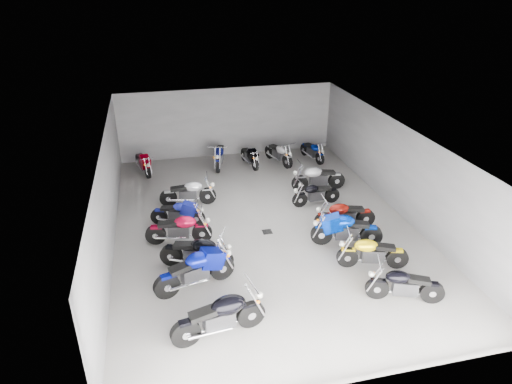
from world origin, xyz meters
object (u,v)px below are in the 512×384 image
motorcycle_right_b (372,253)px  motorcycle_left_a (220,316)px  motorcycle_right_c (346,230)px  motorcycle_right_d (344,215)px  motorcycle_right_f (318,178)px  motorcycle_right_a (404,285)px  motorcycle_back_c (220,155)px  motorcycle_left_d (180,229)px  motorcycle_back_f (313,151)px  motorcycle_left_b (196,270)px  motorcycle_back_e (279,153)px  motorcycle_left_c (197,252)px  motorcycle_left_f (189,193)px  motorcycle_right_e (316,194)px  motorcycle_back_d (250,156)px  motorcycle_back_a (143,163)px  motorcycle_left_e (178,213)px  drain_grate (267,232)px

motorcycle_right_b → motorcycle_left_a: bearing=125.9°
motorcycle_right_c → motorcycle_right_d: bearing=-4.7°
motorcycle_right_f → motorcycle_right_a: bearing=-178.2°
motorcycle_back_c → motorcycle_left_d: bearing=84.6°
motorcycle_back_f → motorcycle_left_b: bearing=39.9°
motorcycle_left_a → motorcycle_right_a: 4.95m
motorcycle_right_c → motorcycle_back_e: (-0.19, 7.15, -0.05)m
motorcycle_left_c → motorcycle_left_f: motorcycle_left_c is taller
motorcycle_left_f → motorcycle_right_e: (4.63, -1.07, -0.05)m
motorcycle_right_e → motorcycle_back_d: (-1.56, 4.32, -0.00)m
motorcycle_left_a → motorcycle_back_d: (3.01, 10.31, -0.12)m
motorcycle_back_c → motorcycle_back_a: bearing=14.8°
motorcycle_right_d → motorcycle_back_e: motorcycle_right_d is taller
motorcycle_left_e → motorcycle_left_f: motorcycle_left_f is taller
motorcycle_left_a → motorcycle_back_e: 11.15m
motorcycle_right_a → motorcycle_right_f: 7.02m
motorcycle_right_b → motorcycle_right_d: bearing=12.8°
motorcycle_left_f → motorcycle_right_e: 4.76m
motorcycle_left_a → motorcycle_left_f: bearing=170.2°
motorcycle_right_b → motorcycle_right_c: 1.36m
motorcycle_right_d → motorcycle_back_c: 7.22m
motorcycle_right_b → motorcycle_back_d: 8.71m
motorcycle_left_b → motorcycle_back_d: bearing=140.8°
motorcycle_back_f → motorcycle_back_c: bearing=-16.0°
motorcycle_left_d → motorcycle_back_d: motorcycle_left_d is taller
motorcycle_left_e → motorcycle_back_e: 6.77m
motorcycle_right_b → drain_grate: bearing=58.6°
drain_grate → motorcycle_right_d: 2.67m
motorcycle_left_b → motorcycle_back_f: 10.46m
motorcycle_right_b → motorcycle_right_a: bearing=-159.2°
motorcycle_right_a → motorcycle_right_b: (-0.15, 1.59, 0.01)m
motorcycle_left_f → motorcycle_back_a: (-1.63, 3.50, -0.03)m
motorcycle_left_a → motorcycle_left_c: size_ratio=1.12×
motorcycle_right_c → motorcycle_back_d: 7.35m
motorcycle_right_a → motorcycle_right_e: motorcycle_right_a is taller
motorcycle_left_a → motorcycle_right_d: bearing=119.5°
motorcycle_right_e → motorcycle_left_c: bearing=118.8°
motorcycle_right_a → motorcycle_back_f: motorcycle_right_a is taller
motorcycle_back_c → motorcycle_right_e: bearing=137.4°
motorcycle_right_b → motorcycle_back_a: bearing=52.0°
motorcycle_back_a → motorcycle_back_f: motorcycle_back_a is taller
motorcycle_right_f → motorcycle_left_a: bearing=147.8°
motorcycle_left_e → motorcycle_back_f: bearing=144.0°
motorcycle_left_f → motorcycle_back_d: bearing=141.8°
motorcycle_left_f → motorcycle_back_a: 3.86m
motorcycle_left_a → motorcycle_back_c: size_ratio=1.11×
motorcycle_left_b → motorcycle_back_e: bearing=133.2°
drain_grate → motorcycle_left_b: size_ratio=0.14×
motorcycle_left_f → motorcycle_right_b: same height
motorcycle_left_a → motorcycle_right_c: 5.51m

